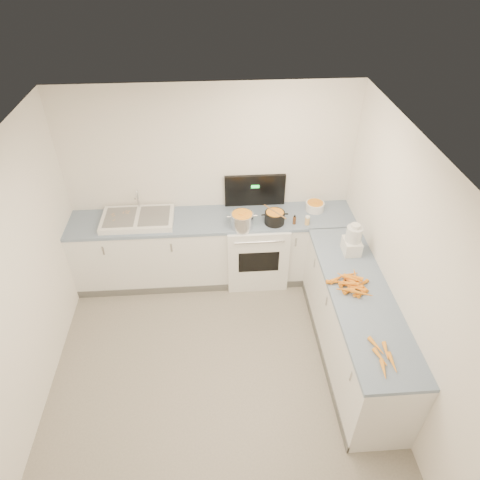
{
  "coord_description": "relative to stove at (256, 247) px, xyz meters",
  "views": [
    {
      "loc": [
        0.04,
        -2.62,
        3.93
      ],
      "look_at": [
        0.3,
        1.1,
        1.05
      ],
      "focal_mm": 32.0,
      "sensor_mm": 36.0,
      "label": 1
    }
  ],
  "objects": [
    {
      "name": "ceiling",
      "position": [
        -0.55,
        -1.69,
        2.03
      ],
      "size": [
        3.5,
        4.0,
        0.0
      ],
      "primitive_type": null,
      "rotation": [
        3.14,
        0.0,
        0.0
      ],
      "color": "white",
      "rests_on": "ground"
    },
    {
      "name": "carrot_pile",
      "position": [
        0.81,
        -1.28,
        0.5
      ],
      "size": [
        0.44,
        0.42,
        0.1
      ],
      "color": "orange",
      "rests_on": "counter_right"
    },
    {
      "name": "extract_bottle",
      "position": [
        0.43,
        -0.17,
        0.51
      ],
      "size": [
        0.04,
        0.04,
        0.1
      ],
      "primitive_type": "cylinder",
      "color": "#593319",
      "rests_on": "counter_back"
    },
    {
      "name": "floor",
      "position": [
        -0.55,
        -1.69,
        -0.47
      ],
      "size": [
        3.5,
        4.0,
        0.0
      ],
      "primitive_type": null,
      "color": "gray",
      "rests_on": "ground"
    },
    {
      "name": "wall_left",
      "position": [
        -2.3,
        -1.69,
        0.78
      ],
      "size": [
        0.0,
        4.0,
        2.5
      ],
      "primitive_type": null,
      "rotation": [
        1.57,
        0.0,
        1.57
      ],
      "color": "white",
      "rests_on": "ground"
    },
    {
      "name": "steel_pot",
      "position": [
        -0.2,
        -0.18,
        0.55
      ],
      "size": [
        0.34,
        0.34,
        0.2
      ],
      "primitive_type": "cylinder",
      "rotation": [
        0.0,
        0.0,
        -0.33
      ],
      "color": "silver",
      "rests_on": "stove"
    },
    {
      "name": "food_processor",
      "position": [
        0.96,
        -0.74,
        0.62
      ],
      "size": [
        0.18,
        0.22,
        0.37
      ],
      "color": "white",
      "rests_on": "counter_right"
    },
    {
      "name": "spice_jar",
      "position": [
        0.59,
        -0.19,
        0.51
      ],
      "size": [
        0.06,
        0.06,
        0.1
      ],
      "primitive_type": "cylinder",
      "color": "#E5B266",
      "rests_on": "counter_back"
    },
    {
      "name": "peeled_carrots",
      "position": [
        0.85,
        -2.16,
        0.49
      ],
      "size": [
        0.15,
        0.43,
        0.04
      ],
      "color": "orange",
      "rests_on": "counter_right"
    },
    {
      "name": "mixing_bowl",
      "position": [
        0.74,
        0.11,
        0.52
      ],
      "size": [
        0.29,
        0.29,
        0.11
      ],
      "primitive_type": "cylinder",
      "rotation": [
        0.0,
        0.0,
        0.33
      ],
      "color": "white",
      "rests_on": "counter_back"
    },
    {
      "name": "peelings",
      "position": [
        -1.65,
        0.06,
        0.54
      ],
      "size": [
        0.24,
        0.22,
        0.01
      ],
      "color": "tan",
      "rests_on": "sink"
    },
    {
      "name": "wall_right",
      "position": [
        1.2,
        -1.69,
        0.78
      ],
      "size": [
        0.0,
        4.0,
        2.5
      ],
      "primitive_type": null,
      "rotation": [
        1.57,
        0.0,
        -1.57
      ],
      "color": "white",
      "rests_on": "ground"
    },
    {
      "name": "stove",
      "position": [
        0.0,
        0.0,
        0.0
      ],
      "size": [
        0.76,
        0.65,
        1.36
      ],
      "color": "white",
      "rests_on": "ground"
    },
    {
      "name": "wooden_spoon",
      "position": [
        0.2,
        -0.13,
        0.63
      ],
      "size": [
        0.23,
        0.32,
        0.02
      ],
      "primitive_type": "cylinder",
      "rotation": [
        1.57,
        0.0,
        0.61
      ],
      "color": "#AD7A47",
      "rests_on": "black_pot"
    },
    {
      "name": "wall_back",
      "position": [
        -0.55,
        0.31,
        0.78
      ],
      "size": [
        3.5,
        0.0,
        2.5
      ],
      "primitive_type": null,
      "rotation": [
        1.57,
        0.0,
        0.0
      ],
      "color": "white",
      "rests_on": "ground"
    },
    {
      "name": "counter_back",
      "position": [
        -0.55,
        0.01,
        -0.0
      ],
      "size": [
        3.5,
        0.62,
        0.94
      ],
      "color": "white",
      "rests_on": "ground"
    },
    {
      "name": "sink",
      "position": [
        -1.45,
        0.02,
        0.5
      ],
      "size": [
        0.86,
        0.52,
        0.31
      ],
      "color": "white",
      "rests_on": "counter_back"
    },
    {
      "name": "black_pot",
      "position": [
        0.2,
        -0.13,
        0.53
      ],
      "size": [
        0.28,
        0.28,
        0.17
      ],
      "primitive_type": "cylinder",
      "rotation": [
        0.0,
        0.0,
        0.16
      ],
      "color": "black",
      "rests_on": "stove"
    },
    {
      "name": "counter_right",
      "position": [
        0.9,
        -1.39,
        -0.0
      ],
      "size": [
        0.62,
        2.2,
        0.94
      ],
      "color": "white",
      "rests_on": "ground"
    }
  ]
}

